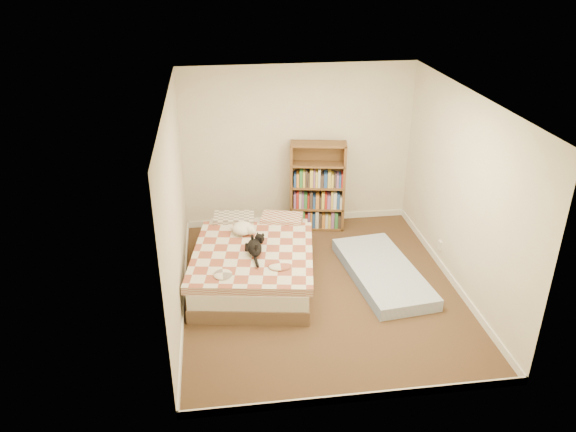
{
  "coord_description": "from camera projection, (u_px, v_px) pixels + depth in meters",
  "views": [
    {
      "loc": [
        -1.24,
        -6.0,
        4.05
      ],
      "look_at": [
        -0.38,
        0.3,
        0.94
      ],
      "focal_mm": 35.0,
      "sensor_mm": 36.0,
      "label": 1
    }
  ],
  "objects": [
    {
      "name": "black_cat",
      "position": [
        255.0,
        246.0,
        7.13
      ],
      "size": [
        0.33,
        0.7,
        0.16
      ],
      "rotation": [
        0.0,
        0.0,
        -0.38
      ],
      "color": "black",
      "rests_on": "bed"
    },
    {
      "name": "room",
      "position": [
        323.0,
        205.0,
        6.74
      ],
      "size": [
        3.51,
        4.01,
        2.51
      ],
      "color": "#482F1E",
      "rests_on": "ground"
    },
    {
      "name": "bookshelf",
      "position": [
        317.0,
        196.0,
        8.64
      ],
      "size": [
        0.88,
        0.42,
        1.39
      ],
      "rotation": [
        0.0,
        0.0,
        -0.17
      ],
      "color": "#533A1C",
      "rests_on": "room"
    },
    {
      "name": "floor_mattress",
      "position": [
        383.0,
        272.0,
        7.48
      ],
      "size": [
        1.01,
        1.89,
        0.16
      ],
      "primitive_type": "cube",
      "rotation": [
        0.0,
        0.0,
        0.11
      ],
      "color": "#7E9BD3",
      "rests_on": "room"
    },
    {
      "name": "bed",
      "position": [
        254.0,
        261.0,
        7.42
      ],
      "size": [
        1.76,
        2.27,
        0.55
      ],
      "rotation": [
        0.0,
        0.0,
        -0.16
      ],
      "color": "brown",
      "rests_on": "room"
    },
    {
      "name": "white_dog",
      "position": [
        243.0,
        228.0,
        7.56
      ],
      "size": [
        0.32,
        0.33,
        0.15
      ],
      "rotation": [
        0.0,
        0.0,
        0.06
      ],
      "color": "white",
      "rests_on": "bed"
    }
  ]
}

